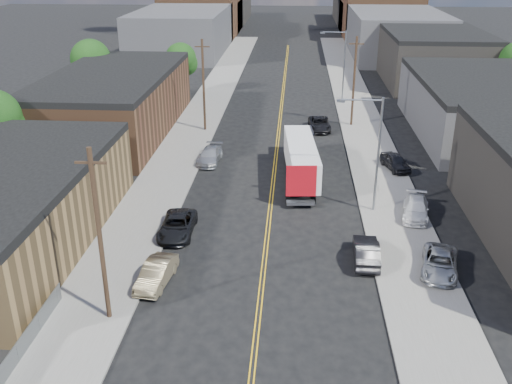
# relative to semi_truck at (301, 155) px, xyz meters

# --- Properties ---
(ground) EXTENTS (260.00, 260.00, 0.00)m
(ground) POSITION_rel_semi_truck_xyz_m (-2.37, 28.12, -2.04)
(ground) COLOR black
(ground) RESTS_ON ground
(centerline) EXTENTS (0.32, 120.00, 0.01)m
(centerline) POSITION_rel_semi_truck_xyz_m (-2.37, 13.12, -2.03)
(centerline) COLOR gold
(centerline) RESTS_ON ground
(sidewalk_left) EXTENTS (5.00, 140.00, 0.15)m
(sidewalk_left) POSITION_rel_semi_truck_xyz_m (-11.87, 13.12, -1.96)
(sidewalk_left) COLOR slate
(sidewalk_left) RESTS_ON ground
(sidewalk_right) EXTENTS (5.00, 140.00, 0.15)m
(sidewalk_right) POSITION_rel_semi_truck_xyz_m (7.13, 13.12, -1.96)
(sidewalk_right) COLOR slate
(sidewalk_right) RESTS_ON ground
(warehouse_brown) EXTENTS (12.00, 26.00, 6.60)m
(warehouse_brown) POSITION_rel_semi_truck_xyz_m (-20.37, 12.12, 1.26)
(warehouse_brown) COLOR #543521
(warehouse_brown) RESTS_ON ground
(industrial_right_b) EXTENTS (14.00, 24.00, 6.10)m
(industrial_right_b) POSITION_rel_semi_truck_xyz_m (19.63, 14.12, 1.01)
(industrial_right_b) COLOR #3C3B3E
(industrial_right_b) RESTS_ON ground
(industrial_right_c) EXTENTS (14.00, 22.00, 7.60)m
(industrial_right_c) POSITION_rel_semi_truck_xyz_m (19.63, 40.12, 1.76)
(industrial_right_c) COLOR black
(industrial_right_c) RESTS_ON ground
(skyline_left_a) EXTENTS (16.00, 30.00, 8.00)m
(skyline_left_a) POSITION_rel_semi_truck_xyz_m (-22.37, 63.12, 1.96)
(skyline_left_a) COLOR #3C3B3E
(skyline_left_a) RESTS_ON ground
(skyline_right_a) EXTENTS (16.00, 30.00, 8.00)m
(skyline_right_a) POSITION_rel_semi_truck_xyz_m (17.63, 63.12, 1.96)
(skyline_right_a) COLOR #3C3B3E
(skyline_right_a) RESTS_ON ground
(skyline_left_b) EXTENTS (16.00, 26.00, 10.00)m
(skyline_left_b) POSITION_rel_semi_truck_xyz_m (-22.37, 88.12, 2.96)
(skyline_left_b) COLOR #543521
(skyline_left_b) RESTS_ON ground
(skyline_right_b) EXTENTS (16.00, 26.00, 10.00)m
(skyline_right_b) POSITION_rel_semi_truck_xyz_m (17.63, 88.12, 2.96)
(skyline_right_b) COLOR #543521
(skyline_right_b) RESTS_ON ground
(skyline_left_c) EXTENTS (16.00, 40.00, 7.00)m
(skyline_left_c) POSITION_rel_semi_truck_xyz_m (-22.37, 108.12, 1.46)
(skyline_left_c) COLOR black
(skyline_left_c) RESTS_ON ground
(skyline_right_c) EXTENTS (16.00, 40.00, 7.00)m
(skyline_right_c) POSITION_rel_semi_truck_xyz_m (17.63, 108.12, 1.46)
(skyline_right_c) COLOR black
(skyline_right_c) RESTS_ON ground
(streetlight_near) EXTENTS (3.39, 0.25, 9.00)m
(streetlight_near) POSITION_rel_semi_truck_xyz_m (5.23, -6.88, 3.29)
(streetlight_near) COLOR gray
(streetlight_near) RESTS_ON ground
(streetlight_far) EXTENTS (3.39, 0.25, 9.00)m
(streetlight_far) POSITION_rel_semi_truck_xyz_m (5.23, 28.12, 3.29)
(streetlight_far) COLOR gray
(streetlight_far) RESTS_ON ground
(utility_pole_left_near) EXTENTS (1.60, 0.26, 10.00)m
(utility_pole_left_near) POSITION_rel_semi_truck_xyz_m (-10.57, -21.88, 3.10)
(utility_pole_left_near) COLOR black
(utility_pole_left_near) RESTS_ON ground
(utility_pole_left_far) EXTENTS (1.60, 0.26, 10.00)m
(utility_pole_left_far) POSITION_rel_semi_truck_xyz_m (-10.57, 13.12, 3.10)
(utility_pole_left_far) COLOR black
(utility_pole_left_far) RESTS_ON ground
(utility_pole_right) EXTENTS (1.60, 0.26, 10.00)m
(utility_pole_right) POSITION_rel_semi_truck_xyz_m (5.83, 16.12, 3.10)
(utility_pole_right) COLOR black
(utility_pole_right) RESTS_ON ground
(tree_left_mid) EXTENTS (5.10, 5.04, 8.37)m
(tree_left_mid) POSITION_rel_semi_truck_xyz_m (-26.31, 23.12, 3.45)
(tree_left_mid) COLOR black
(tree_left_mid) RESTS_ON ground
(tree_left_far) EXTENTS (4.35, 4.20, 6.97)m
(tree_left_far) POSITION_rel_semi_truck_xyz_m (-16.31, 30.12, 2.53)
(tree_left_far) COLOR black
(tree_left_far) RESTS_ON ground
(semi_truck) EXTENTS (3.16, 13.85, 3.58)m
(semi_truck) POSITION_rel_semi_truck_xyz_m (0.00, 0.00, 0.00)
(semi_truck) COLOR silver
(semi_truck) RESTS_ON ground
(car_left_b) EXTENTS (2.02, 4.40, 1.40)m
(car_left_b) POSITION_rel_semi_truck_xyz_m (-8.77, -18.18, -1.34)
(car_left_b) COLOR #7D6F51
(car_left_b) RESTS_ON ground
(car_left_c) EXTENTS (2.35, 5.00, 1.38)m
(car_left_c) POSITION_rel_semi_truck_xyz_m (-8.77, -11.71, -1.35)
(car_left_c) COLOR black
(car_left_c) RESTS_ON ground
(car_left_d) EXTENTS (2.21, 4.82, 1.36)m
(car_left_d) POSITION_rel_semi_truck_xyz_m (-8.56, 3.09, -1.35)
(car_left_d) COLOR #AFB1B4
(car_left_d) RESTS_ON ground
(car_right_oncoming) EXTENTS (1.73, 4.51, 1.47)m
(car_right_oncoming) POSITION_rel_semi_truck_xyz_m (4.23, -14.61, -1.30)
(car_right_oncoming) COLOR black
(car_right_oncoming) RESTS_ON ground
(car_right_lot_a) EXTENTS (3.21, 5.05, 1.30)m
(car_right_lot_a) POSITION_rel_semi_truck_xyz_m (8.63, -15.88, -1.24)
(car_right_lot_a) COLOR #A5A8AA
(car_right_lot_a) RESTS_ON sidewalk_right
(car_right_lot_b) EXTENTS (2.66, 4.79, 1.31)m
(car_right_lot_b) POSITION_rel_semi_truck_xyz_m (8.63, -7.88, -1.23)
(car_right_lot_b) COLOR silver
(car_right_lot_b) RESTS_ON sidewalk_right
(car_right_lot_c) EXTENTS (2.72, 4.40, 1.40)m
(car_right_lot_c) POSITION_rel_semi_truck_xyz_m (8.63, 2.12, -1.19)
(car_right_lot_c) COLOR black
(car_right_lot_c) RESTS_ON sidewalk_right
(car_ahead_truck) EXTENTS (2.50, 5.07, 1.38)m
(car_ahead_truck) POSITION_rel_semi_truck_xyz_m (2.13, 14.21, -1.34)
(car_ahead_truck) COLOR black
(car_ahead_truck) RESTS_ON ground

